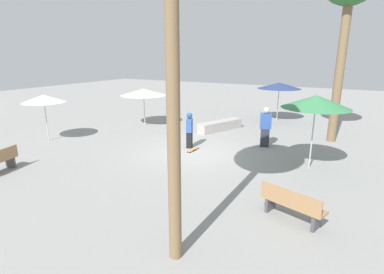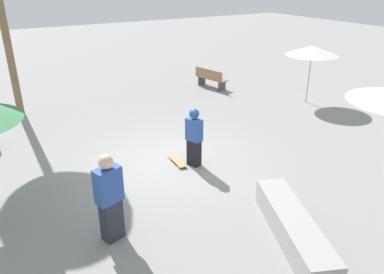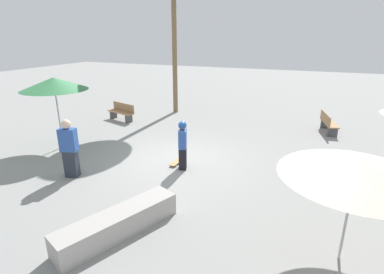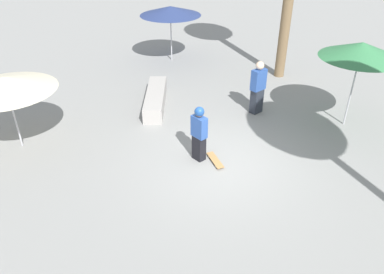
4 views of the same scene
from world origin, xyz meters
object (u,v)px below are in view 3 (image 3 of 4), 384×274
object	(u,v)px
shade_umbrella_green	(54,84)
shade_umbrella_cream	(357,167)
bench_far	(122,112)
bystander_watching	(69,149)
bench_near	(328,123)
concrete_ledge	(119,223)
skater_main	(183,144)
skateboard	(177,161)

from	to	relation	value
shade_umbrella_green	shade_umbrella_cream	distance (m)	9.89
shade_umbrella_cream	bench_far	bearing A→B (deg)	-124.68
shade_umbrella_cream	bystander_watching	xyz separation A→B (m)	(-0.81, -7.35, -1.05)
shade_umbrella_green	bystander_watching	distance (m)	3.22
bench_near	bystander_watching	world-z (taller)	bystander_watching
concrete_ledge	shade_umbrella_cream	bearing A→B (deg)	102.49
bench_far	concrete_ledge	bearing A→B (deg)	142.35
shade_umbrella_green	bystander_watching	bearing A→B (deg)	50.33
skater_main	shade_umbrella_cream	bearing A→B (deg)	-139.56
concrete_ledge	bench_near	xyz separation A→B (m)	(-9.47, 4.28, 0.17)
bench_near	bench_far	xyz separation A→B (m)	(1.81, -9.55, 0.00)
skateboard	bench_far	world-z (taller)	bench_far
concrete_ledge	bench_near	distance (m)	10.39
bench_far	shade_umbrella_green	distance (m)	4.54
bench_near	bench_far	bearing A→B (deg)	-91.92
bench_near	shade_umbrella_cream	distance (m)	8.63
concrete_ledge	shade_umbrella_cream	xyz separation A→B (m)	(-0.97, 4.39, 1.68)
skater_main	concrete_ledge	world-z (taller)	skater_main
shade_umbrella_green	shade_umbrella_cream	world-z (taller)	shade_umbrella_green
bench_far	shade_umbrella_green	world-z (taller)	shade_umbrella_green
skater_main	bench_far	size ratio (longest dim) A/B	0.96
concrete_ledge	bench_far	bearing A→B (deg)	-145.46
concrete_ledge	bench_far	xyz separation A→B (m)	(-7.66, -5.27, 0.17)
skater_main	bench_near	distance (m)	7.34
concrete_ledge	bench_near	size ratio (longest dim) A/B	1.70
skateboard	concrete_ledge	distance (m)	3.91
skater_main	bystander_watching	size ratio (longest dim) A/B	0.89
skater_main	shade_umbrella_green	size ratio (longest dim) A/B	0.60
bench_near	skateboard	bearing A→B (deg)	-52.74
skateboard	skater_main	bearing A→B (deg)	-129.69
shade_umbrella_cream	bystander_watching	world-z (taller)	shade_umbrella_cream
bench_near	shade_umbrella_cream	xyz separation A→B (m)	(8.50, 0.12, 1.52)
bench_far	bystander_watching	bearing A→B (deg)	129.32
shade_umbrella_green	skater_main	bearing A→B (deg)	89.83
concrete_ledge	bystander_watching	bearing A→B (deg)	-121.08
skateboard	shade_umbrella_cream	xyz separation A→B (m)	(2.91, 4.82, 1.88)
bench_near	shade_umbrella_green	xyz separation A→B (m)	(5.88, -9.41, 2.00)
concrete_ledge	shade_umbrella_green	distance (m)	6.63
concrete_ledge	bystander_watching	distance (m)	3.51
shade_umbrella_green	shade_umbrella_cream	xyz separation A→B (m)	(2.61, 9.52, -0.49)
skateboard	shade_umbrella_green	bearing A→B (deg)	96.34
skateboard	shade_umbrella_green	world-z (taller)	shade_umbrella_green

